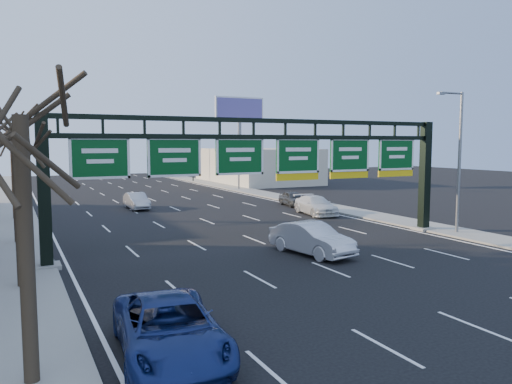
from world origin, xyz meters
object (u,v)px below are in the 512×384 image
car_blue_suv (170,329)px  car_white_wagon (316,205)px  sign_gantry (272,164)px  car_silver_sedan (312,239)px

car_blue_suv → car_white_wagon: size_ratio=1.11×
car_blue_suv → car_white_wagon: car_blue_suv is taller
sign_gantry → car_white_wagon: size_ratio=4.75×
sign_gantry → car_silver_sedan: bearing=-75.0°
car_silver_sedan → car_white_wagon: 14.90m
car_silver_sedan → car_white_wagon: size_ratio=0.98×
sign_gantry → car_white_wagon: 13.67m
car_blue_suv → car_silver_sedan: 13.70m
sign_gantry → car_silver_sedan: size_ratio=4.86×
car_silver_sedan → car_white_wagon: bearing=45.6°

